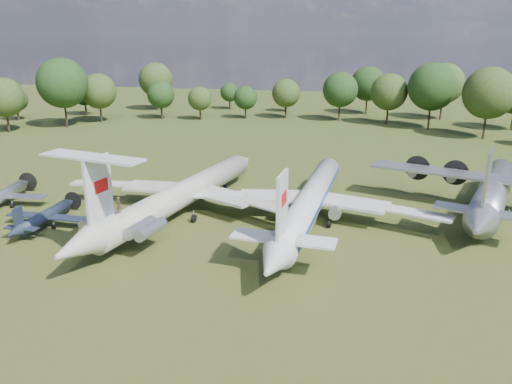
% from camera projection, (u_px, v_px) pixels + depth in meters
% --- Properties ---
extents(ground, '(300.00, 300.00, 0.00)m').
position_uv_depth(ground, '(203.00, 221.00, 63.22)').
color(ground, '#214115').
rests_on(ground, ground).
extents(il62_airliner, '(43.42, 51.63, 4.47)m').
position_uv_depth(il62_airliner, '(183.00, 199.00, 64.67)').
color(il62_airliner, silver).
rests_on(il62_airliner, ground).
extents(tu104_jet, '(36.63, 47.10, 4.50)m').
position_uv_depth(tu104_jet, '(310.00, 206.00, 62.07)').
color(tu104_jet, silver).
rests_on(tu104_jet, ground).
extents(an12_transport, '(41.56, 44.03, 4.73)m').
position_uv_depth(an12_transport, '(492.00, 197.00, 65.10)').
color(an12_transport, '#A7AAAF').
rests_on(an12_transport, ground).
extents(small_prop_west, '(10.41, 14.18, 2.08)m').
position_uv_depth(small_prop_west, '(45.00, 219.00, 60.93)').
color(small_prop_west, black).
rests_on(small_prop_west, ground).
extents(small_prop_northwest, '(13.86, 17.47, 2.34)m').
position_uv_depth(small_prop_northwest, '(2.00, 199.00, 68.05)').
color(small_prop_northwest, '#93959A').
rests_on(small_prop_northwest, ground).
extents(person_on_il62, '(0.80, 0.75, 1.84)m').
position_uv_depth(person_on_il62, '(119.00, 205.00, 52.80)').
color(person_on_il62, brown).
rests_on(person_on_il62, il62_airliner).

